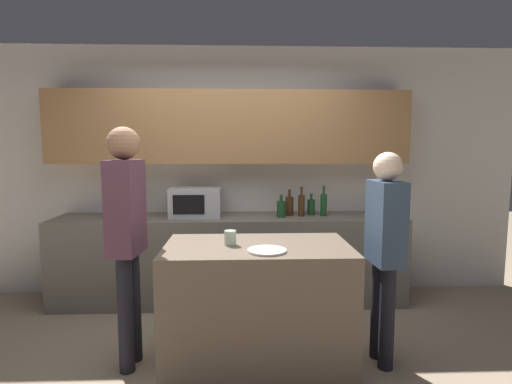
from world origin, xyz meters
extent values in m
plane|color=gray|center=(0.00, 0.00, 0.00)|extent=(14.00, 14.00, 0.00)
cube|color=silver|center=(0.00, 1.74, 1.35)|extent=(6.40, 0.08, 2.70)
cube|color=#A37547|center=(0.00, 1.54, 1.83)|extent=(3.74, 0.32, 0.75)
cube|color=#6B665B|center=(0.00, 1.39, 0.45)|extent=(3.60, 0.62, 0.90)
cube|color=brown|center=(0.23, 0.06, 0.46)|extent=(1.32, 0.75, 0.93)
cube|color=#B7BABC|center=(-0.35, 1.43, 1.05)|extent=(0.52, 0.38, 0.30)
cube|color=black|center=(-0.40, 1.23, 1.05)|extent=(0.31, 0.01, 0.19)
cube|color=black|center=(-1.09, 1.43, 0.99)|extent=(0.26, 0.16, 0.18)
cube|color=black|center=(-1.14, 1.43, 1.08)|extent=(0.02, 0.11, 0.01)
cube|color=black|center=(-1.04, 1.43, 1.08)|extent=(0.02, 0.11, 0.01)
cylinder|color=#333D4C|center=(1.56, 1.43, 0.95)|extent=(0.14, 0.14, 0.10)
cylinder|color=#38662D|center=(1.56, 1.43, 1.09)|extent=(0.01, 0.01, 0.18)
sphere|color=silver|center=(1.56, 1.43, 1.23)|extent=(0.13, 0.13, 0.13)
cylinder|color=#194723|center=(0.53, 1.33, 0.99)|extent=(0.09, 0.09, 0.17)
cylinder|color=#194723|center=(0.53, 1.33, 1.10)|extent=(0.03, 0.03, 0.06)
cylinder|color=#472814|center=(0.63, 1.44, 1.00)|extent=(0.09, 0.09, 0.20)
cylinder|color=#472814|center=(0.63, 1.44, 1.14)|extent=(0.03, 0.03, 0.08)
cylinder|color=#472814|center=(0.75, 1.39, 1.01)|extent=(0.07, 0.07, 0.22)
cylinder|color=#472814|center=(0.75, 1.39, 1.17)|extent=(0.02, 0.02, 0.09)
cylinder|color=#194723|center=(0.87, 1.47, 0.98)|extent=(0.08, 0.08, 0.16)
cylinder|color=#194723|center=(0.87, 1.47, 1.10)|extent=(0.03, 0.03, 0.06)
cylinder|color=#194723|center=(0.98, 1.40, 1.02)|extent=(0.07, 0.07, 0.23)
cylinder|color=#194723|center=(0.98, 1.40, 1.17)|extent=(0.02, 0.02, 0.09)
cylinder|color=white|center=(0.29, -0.13, 0.94)|extent=(0.26, 0.26, 0.01)
cylinder|color=beige|center=(0.04, 0.06, 0.98)|extent=(0.09, 0.09, 0.10)
cylinder|color=black|center=(-0.70, 0.22, 0.43)|extent=(0.11, 0.11, 0.85)
cylinder|color=black|center=(-0.71, 0.06, 0.43)|extent=(0.11, 0.11, 0.85)
cube|color=#5A3649|center=(-0.71, 0.14, 1.19)|extent=(0.22, 0.35, 0.68)
sphere|color=#9E7051|center=(-0.71, 0.14, 1.65)|extent=(0.23, 0.23, 0.23)
cylinder|color=black|center=(1.17, 0.03, 0.38)|extent=(0.11, 0.11, 0.77)
cylinder|color=black|center=(1.17, 0.19, 0.38)|extent=(0.11, 0.11, 0.77)
cube|color=#324359|center=(1.17, 0.11, 1.07)|extent=(0.21, 0.35, 0.61)
sphere|color=beige|center=(1.17, 0.11, 1.48)|extent=(0.21, 0.21, 0.21)
camera|label=1|loc=(0.11, -2.71, 1.62)|focal=28.00mm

